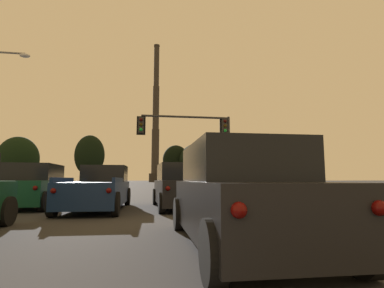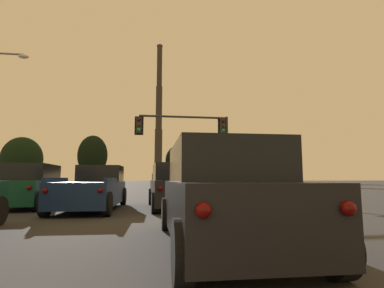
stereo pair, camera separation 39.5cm
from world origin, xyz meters
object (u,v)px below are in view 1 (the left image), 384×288
object	(u,v)px
pickup_truck_center_lane_front	(99,189)
suv_left_lane_front	(34,186)
suv_right_lane_front	(180,187)
smokestack	(156,127)
suv_right_lane_second	(240,196)
traffic_light_overhead_right	(198,134)

from	to	relation	value
pickup_truck_center_lane_front	suv_left_lane_front	bearing A→B (deg)	159.27
suv_right_lane_front	smokestack	xyz separation A→B (m)	(2.73, 120.44, 23.76)
suv_right_lane_second	suv_right_lane_front	bearing A→B (deg)	92.59
suv_right_lane_front	traffic_light_overhead_right	world-z (taller)	traffic_light_overhead_right
suv_right_lane_front	smokestack	bearing A→B (deg)	87.14
suv_right_lane_front	pickup_truck_center_lane_front	bearing A→B (deg)	178.71
pickup_truck_center_lane_front	suv_left_lane_front	size ratio (longest dim) A/B	1.12
suv_left_lane_front	smokestack	world-z (taller)	smokestack
pickup_truck_center_lane_front	traffic_light_overhead_right	bearing A→B (deg)	54.01
suv_right_lane_second	smokestack	distance (m)	130.01
traffic_light_overhead_right	suv_right_lane_second	bearing A→B (deg)	-96.83
suv_right_lane_second	smokestack	world-z (taller)	smokestack
pickup_truck_center_lane_front	suv_right_lane_front	distance (m)	3.32
suv_right_lane_second	traffic_light_overhead_right	world-z (taller)	traffic_light_overhead_right
pickup_truck_center_lane_front	suv_right_lane_second	distance (m)	8.17
pickup_truck_center_lane_front	smokestack	xyz separation A→B (m)	(6.05, 120.46, 23.85)
suv_right_lane_front	suv_right_lane_second	bearing A→B (deg)	-89.56
pickup_truck_center_lane_front	smokestack	world-z (taller)	smokestack
suv_right_lane_front	traffic_light_overhead_right	bearing A→B (deg)	72.44
suv_left_lane_front	traffic_light_overhead_right	world-z (taller)	traffic_light_overhead_right
smokestack	suv_right_lane_front	bearing A→B (deg)	-91.30
suv_right_lane_second	smokestack	size ratio (longest dim) A/B	0.08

